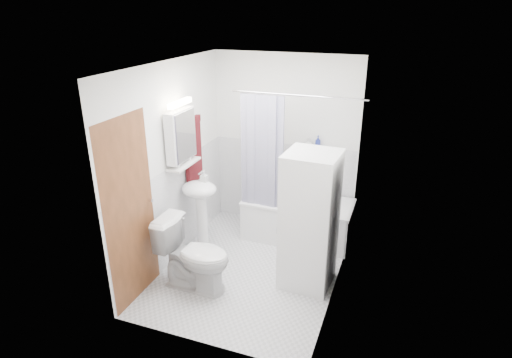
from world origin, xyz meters
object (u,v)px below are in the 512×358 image
(sink, at_px, (200,200))
(toilet, at_px, (194,255))
(bathtub, at_px, (298,218))
(washer_dryer, at_px, (309,221))

(sink, relative_size, toilet, 1.27)
(bathtub, bearing_deg, sink, -146.23)
(bathtub, height_order, washer_dryer, washer_dryer)
(sink, bearing_deg, bathtub, 33.77)
(washer_dryer, distance_m, toilet, 1.31)
(toilet, bearing_deg, bathtub, -26.73)
(sink, distance_m, washer_dryer, 1.45)
(washer_dryer, bearing_deg, sink, 174.76)
(bathtub, height_order, toilet, toilet)
(washer_dryer, relative_size, toilet, 1.89)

